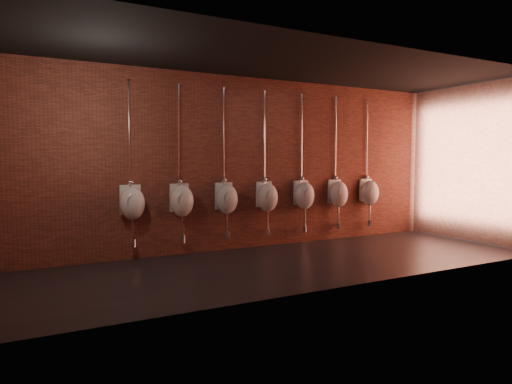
% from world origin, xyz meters
% --- Properties ---
extents(ground, '(8.50, 8.50, 0.00)m').
position_xyz_m(ground, '(0.00, 0.00, 0.00)').
color(ground, black).
rests_on(ground, ground).
extents(room_shell, '(8.54, 3.04, 3.22)m').
position_xyz_m(room_shell, '(0.00, 0.00, 2.01)').
color(room_shell, black).
rests_on(room_shell, ground).
extents(urinal_0, '(0.45, 0.40, 2.72)m').
position_xyz_m(urinal_0, '(-2.33, 1.35, 0.97)').
color(urinal_0, white).
rests_on(urinal_0, ground).
extents(urinal_1, '(0.45, 0.40, 2.72)m').
position_xyz_m(urinal_1, '(-1.49, 1.35, 0.97)').
color(urinal_1, white).
rests_on(urinal_1, ground).
extents(urinal_2, '(0.45, 0.40, 2.72)m').
position_xyz_m(urinal_2, '(-0.64, 1.35, 0.97)').
color(urinal_2, white).
rests_on(urinal_2, ground).
extents(urinal_3, '(0.45, 0.40, 2.72)m').
position_xyz_m(urinal_3, '(0.20, 1.35, 0.97)').
color(urinal_3, white).
rests_on(urinal_3, ground).
extents(urinal_4, '(0.45, 0.40, 2.72)m').
position_xyz_m(urinal_4, '(1.05, 1.35, 0.97)').
color(urinal_4, white).
rests_on(urinal_4, ground).
extents(urinal_5, '(0.45, 0.40, 2.72)m').
position_xyz_m(urinal_5, '(1.90, 1.35, 0.97)').
color(urinal_5, white).
rests_on(urinal_5, ground).
extents(urinal_6, '(0.45, 0.40, 2.72)m').
position_xyz_m(urinal_6, '(2.74, 1.35, 0.97)').
color(urinal_6, white).
rests_on(urinal_6, ground).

